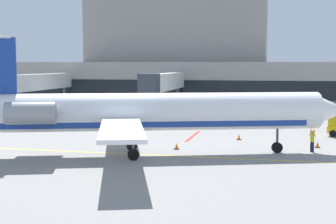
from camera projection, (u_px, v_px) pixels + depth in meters
The scene contains 12 objects.
ground at pixel (150, 157), 39.82m from camera, with size 120.00×120.00×0.11m.
terminal_building at pixel (187, 69), 86.47m from camera, with size 78.17×14.27×18.81m.
jet_bridge_west at pixel (164, 82), 69.06m from camera, with size 2.40×19.95×6.26m.
jet_bridge_east at pixel (33, 83), 72.13m from camera, with size 2.40×22.79×6.07m.
regional_jet at pixel (142, 112), 39.94m from camera, with size 33.47×24.78×9.65m.
pushback_tractor at pixel (68, 117), 60.65m from camera, with size 1.97×3.83×2.19m.
fuel_tank at pixel (70, 105), 70.24m from camera, with size 8.70×2.61×2.81m.
marshaller at pixel (312, 140), 41.74m from camera, with size 0.59×0.71×1.96m.
safety_cone_alpha at pixel (177, 147), 43.11m from camera, with size 0.47×0.47×0.55m.
safety_cone_bravo at pixel (110, 137), 48.66m from camera, with size 0.47×0.47×0.55m.
safety_cone_charlie at pixel (239, 137), 48.55m from camera, with size 0.47×0.47×0.55m.
safety_cone_delta at pixel (317, 145), 43.96m from camera, with size 0.47×0.47×0.55m.
Camera 1 is at (10.36, -37.91, 7.48)m, focal length 52.56 mm.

